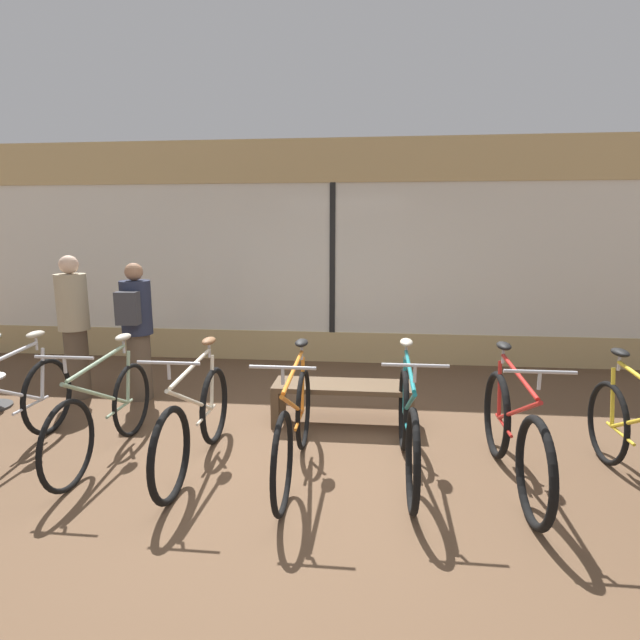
{
  "coord_description": "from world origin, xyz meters",
  "views": [
    {
      "loc": [
        0.57,
        -3.93,
        1.96
      ],
      "look_at": [
        0.0,
        1.55,
        0.95
      ],
      "focal_mm": 28.0,
      "sensor_mm": 36.0,
      "label": 1
    }
  ],
  "objects": [
    {
      "name": "bicycle_center_left",
      "position": [
        -0.86,
        -0.17,
        0.39
      ],
      "size": [
        0.46,
        1.73,
        1.04
      ],
      "color": "black",
      "rests_on": "ground_plane"
    },
    {
      "name": "customer_near_rack",
      "position": [
        -2.83,
        1.39,
        0.87
      ],
      "size": [
        0.4,
        0.4,
        1.67
      ],
      "color": "brown",
      "rests_on": "ground_plane"
    },
    {
      "name": "bicycle_far_right",
      "position": [
        2.57,
        -0.2,
        0.39
      ],
      "size": [
        0.46,
        1.68,
        1.03
      ],
      "color": "black",
      "rests_on": "ground_plane"
    },
    {
      "name": "ground_plane",
      "position": [
        0.0,
        0.0,
        0.0
      ],
      "size": [
        24.0,
        24.0,
        0.0
      ],
      "primitive_type": "plane",
      "color": "brown"
    },
    {
      "name": "customer_by_window",
      "position": [
        -2.08,
        1.39,
        0.85
      ],
      "size": [
        0.37,
        0.5,
        1.58
      ],
      "color": "brown",
      "rests_on": "ground_plane"
    },
    {
      "name": "bicycle_right",
      "position": [
        1.67,
        -0.2,
        0.4
      ],
      "size": [
        0.46,
        1.79,
        1.06
      ],
      "color": "black",
      "rests_on": "ground_plane"
    },
    {
      "name": "bicycle_center_right",
      "position": [
        0.88,
        -0.11,
        0.4
      ],
      "size": [
        0.46,
        1.76,
        1.05
      ],
      "color": "black",
      "rests_on": "ground_plane"
    },
    {
      "name": "display_bench",
      "position": [
        0.3,
        0.89,
        0.35
      ],
      "size": [
        1.4,
        0.44,
        0.42
      ],
      "color": "brown",
      "rests_on": "ground_plane"
    },
    {
      "name": "bicycle_center",
      "position": [
        -0.02,
        -0.21,
        0.4
      ],
      "size": [
        0.46,
        1.79,
        1.04
      ],
      "color": "black",
      "rests_on": "ground_plane"
    },
    {
      "name": "bicycle_left",
      "position": [
        -1.69,
        -0.09,
        0.4
      ],
      "size": [
        0.46,
        1.73,
        1.03
      ],
      "color": "black",
      "rests_on": "ground_plane"
    },
    {
      "name": "bicycle_far_left",
      "position": [
        -2.52,
        -0.15,
        0.4
      ],
      "size": [
        0.46,
        1.79,
        1.05
      ],
      "color": "black",
      "rests_on": "ground_plane"
    },
    {
      "name": "shop_back_wall",
      "position": [
        0.0,
        3.31,
        1.64
      ],
      "size": [
        12.0,
        0.08,
        3.2
      ],
      "color": "tan",
      "rests_on": "ground_plane"
    }
  ]
}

